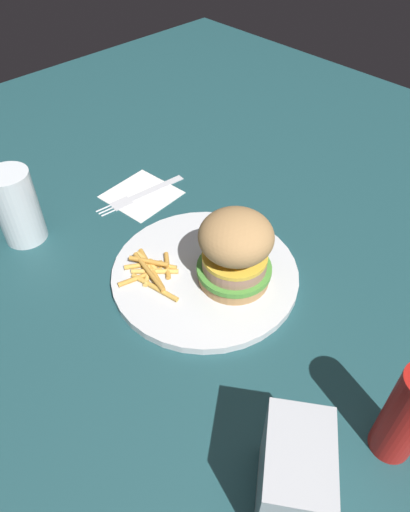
{
  "coord_description": "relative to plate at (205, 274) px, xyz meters",
  "views": [
    {
      "loc": [
        -0.31,
        -0.35,
        0.5
      ],
      "look_at": [
        0.02,
        -0.02,
        0.04
      ],
      "focal_mm": 32.69,
      "sensor_mm": 36.0,
      "label": 1
    }
  ],
  "objects": [
    {
      "name": "ketchup_bottle",
      "position": [
        -0.03,
        -0.32,
        0.06
      ],
      "size": [
        0.04,
        0.04,
        0.13
      ],
      "primitive_type": "cylinder",
      "color": "#B21914",
      "rests_on": "ground_plane"
    },
    {
      "name": "fries_pile",
      "position": [
        -0.06,
        0.05,
        0.01
      ],
      "size": [
        0.09,
        0.11,
        0.01
      ],
      "color": "gold",
      "rests_on": "plate"
    },
    {
      "name": "napkin",
      "position": [
        0.06,
        0.22,
        -0.01
      ],
      "size": [
        0.12,
        0.12,
        0.0
      ],
      "primitive_type": "cube",
      "rotation": [
        0.0,
        0.0,
        0.1
      ],
      "color": "white",
      "rests_on": "ground_plane"
    },
    {
      "name": "ground_plane",
      "position": [
        -0.02,
        0.02,
        -0.01
      ],
      "size": [
        1.6,
        1.6,
        0.0
      ],
      "primitive_type": "plane",
      "color": "#1E474C"
    },
    {
      "name": "fork",
      "position": [
        0.05,
        0.22,
        -0.0
      ],
      "size": [
        0.17,
        0.03,
        0.0
      ],
      "color": "silver",
      "rests_on": "napkin"
    },
    {
      "name": "napkin_dispenser",
      "position": [
        -0.15,
        -0.27,
        0.05
      ],
      "size": [
        0.11,
        0.1,
        0.11
      ],
      "primitive_type": "cube",
      "rotation": [
        0.0,
        0.0,
        0.64
      ],
      "color": "#B7BABF",
      "rests_on": "ground_plane"
    },
    {
      "name": "sandwich",
      "position": [
        0.02,
        -0.04,
        0.06
      ],
      "size": [
        0.1,
        0.1,
        0.11
      ],
      "color": "tan",
      "rests_on": "plate"
    },
    {
      "name": "plate",
      "position": [
        0.0,
        0.0,
        0.0
      ],
      "size": [
        0.27,
        0.27,
        0.01
      ],
      "primitive_type": "cylinder",
      "color": "silver",
      "rests_on": "ground_plane"
    },
    {
      "name": "drink_glass",
      "position": [
        -0.14,
        0.26,
        0.05
      ],
      "size": [
        0.06,
        0.06,
        0.12
      ],
      "color": "silver",
      "rests_on": "ground_plane"
    }
  ]
}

